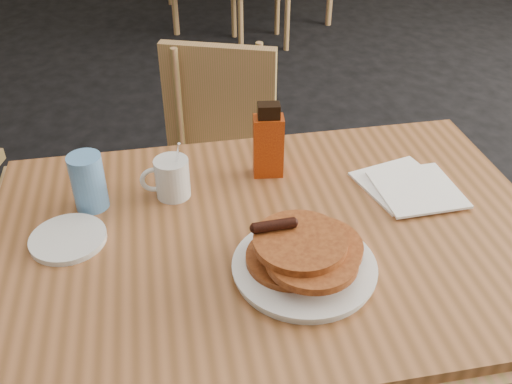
% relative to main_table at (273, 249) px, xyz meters
% --- Properties ---
extents(main_table, '(1.18, 0.81, 0.75)m').
position_rel_main_table_xyz_m(main_table, '(0.00, 0.00, 0.00)').
color(main_table, '#945B34').
rests_on(main_table, floor).
extents(chair_main_far, '(0.48, 0.49, 0.83)m').
position_rel_main_table_xyz_m(chair_main_far, '(-0.01, 0.74, -0.21)').
color(chair_main_far, '#AA7450').
rests_on(chair_main_far, floor).
extents(pancake_plate, '(0.27, 0.27, 0.10)m').
position_rel_main_table_xyz_m(pancake_plate, '(0.03, -0.12, 0.07)').
color(pancake_plate, silver).
rests_on(pancake_plate, main_table).
extents(coffee_mug, '(0.11, 0.08, 0.14)m').
position_rel_main_table_xyz_m(coffee_mug, '(-0.19, 0.17, 0.09)').
color(coffee_mug, silver).
rests_on(coffee_mug, main_table).
extents(syrup_bottle, '(0.07, 0.05, 0.18)m').
position_rel_main_table_xyz_m(syrup_bottle, '(0.03, 0.21, 0.13)').
color(syrup_bottle, maroon).
rests_on(syrup_bottle, main_table).
extents(napkin_stack, '(0.22, 0.23, 0.01)m').
position_rel_main_table_xyz_m(napkin_stack, '(0.33, 0.10, 0.05)').
color(napkin_stack, white).
rests_on(napkin_stack, main_table).
extents(blue_tumbler, '(0.09, 0.09, 0.12)m').
position_rel_main_table_xyz_m(blue_tumbler, '(-0.36, 0.16, 0.11)').
color(blue_tumbler, '#568DCA').
rests_on(blue_tumbler, main_table).
extents(side_saucer, '(0.17, 0.17, 0.01)m').
position_rel_main_table_xyz_m(side_saucer, '(-0.40, 0.05, 0.05)').
color(side_saucer, silver).
rests_on(side_saucer, main_table).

